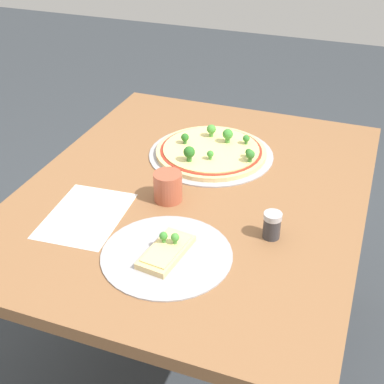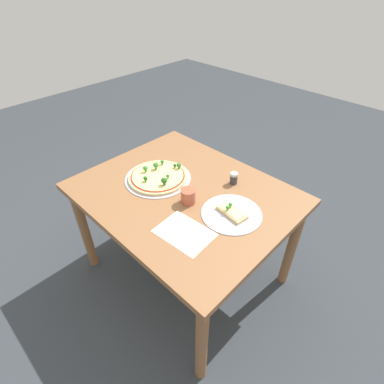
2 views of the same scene
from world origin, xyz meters
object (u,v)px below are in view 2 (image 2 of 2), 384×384
object	(u,v)px
pizza_tray_whole	(158,177)
drinking_cup	(188,196)
dining_table	(184,203)
pizza_tray_slice	(232,213)
condiment_shaker	(234,178)

from	to	relation	value
pizza_tray_whole	drinking_cup	size ratio (longest dim) A/B	4.78
dining_table	drinking_cup	distance (m)	0.16
dining_table	pizza_tray_slice	size ratio (longest dim) A/B	3.72
dining_table	condiment_shaker	size ratio (longest dim) A/B	16.64
dining_table	drinking_cup	size ratio (longest dim) A/B	14.27
dining_table	pizza_tray_slice	bearing A→B (deg)	-172.57
dining_table	drinking_cup	world-z (taller)	drinking_cup
dining_table	drinking_cup	bearing A→B (deg)	148.72
pizza_tray_slice	condiment_shaker	xyz separation A→B (m)	(0.16, -0.22, 0.03)
pizza_tray_slice	condiment_shaker	bearing A→B (deg)	-53.85
pizza_tray_slice	condiment_shaker	world-z (taller)	condiment_shaker
dining_table	drinking_cup	xyz separation A→B (m)	(-0.08, 0.05, 0.13)
pizza_tray_whole	pizza_tray_slice	distance (m)	0.51
condiment_shaker	drinking_cup	bearing A→B (deg)	77.53
pizza_tray_whole	condiment_shaker	size ratio (longest dim) A/B	5.57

